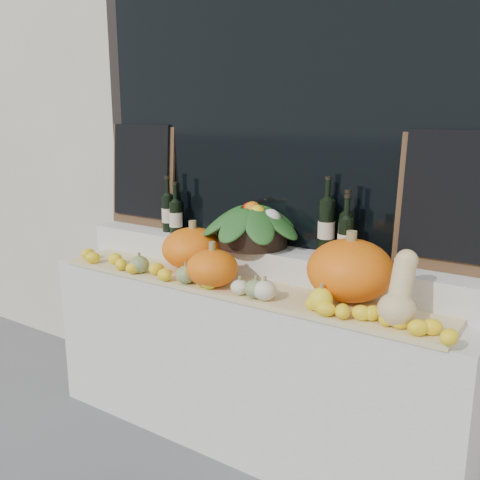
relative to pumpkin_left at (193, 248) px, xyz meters
name	(u,v)px	position (x,y,z in m)	size (l,w,h in m)	color
storefront_facade	(319,18)	(0.34, 0.74, 1.23)	(7.00, 0.94, 4.50)	beige
display_sill	(248,361)	(0.34, 0.02, -0.58)	(2.30, 0.55, 0.88)	silver
rear_tier	(263,261)	(0.34, 0.17, -0.06)	(2.30, 0.25, 0.16)	silver
straw_bedding	(234,287)	(0.34, -0.10, -0.12)	(2.10, 0.32, 0.03)	tan
pumpkin_left	(193,248)	(0.00, 0.00, 0.00)	(0.34, 0.34, 0.22)	orange
pumpkin_right	(350,270)	(0.90, 0.00, 0.03)	(0.39, 0.39, 0.28)	orange
pumpkin_center	(212,268)	(0.26, -0.18, -0.02)	(0.25, 0.25, 0.18)	orange
butternut_squash	(400,295)	(1.17, -0.15, 0.01)	(0.15, 0.21, 0.29)	#E0BD83
decorative_gourds	(226,281)	(0.37, -0.22, -0.06)	(1.15, 0.13, 0.16)	#325E1C
lemon_heap	(221,284)	(0.34, -0.21, -0.08)	(2.20, 0.16, 0.06)	yellow
produce_bowl	(252,224)	(0.28, 0.16, 0.14)	(0.57, 0.57, 0.25)	black
wine_bottle_far_left	(168,213)	(-0.33, 0.18, 0.14)	(0.08, 0.08, 0.33)	black
wine_bottle_near_left	(176,217)	(-0.25, 0.16, 0.12)	(0.08, 0.08, 0.30)	black
wine_bottle_tall	(326,227)	(0.68, 0.20, 0.16)	(0.08, 0.08, 0.39)	black
wine_bottle_near_right	(346,235)	(0.80, 0.18, 0.14)	(0.08, 0.08, 0.34)	black
wine_bottle_far_right	(345,239)	(0.81, 0.13, 0.13)	(0.08, 0.08, 0.32)	black
chalkboard_left	(142,173)	(-0.58, 0.23, 0.35)	(0.50, 0.08, 0.62)	#4C331E
chalkboard_right	(454,200)	(1.26, 0.23, 0.35)	(0.50, 0.08, 0.62)	#4C331E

